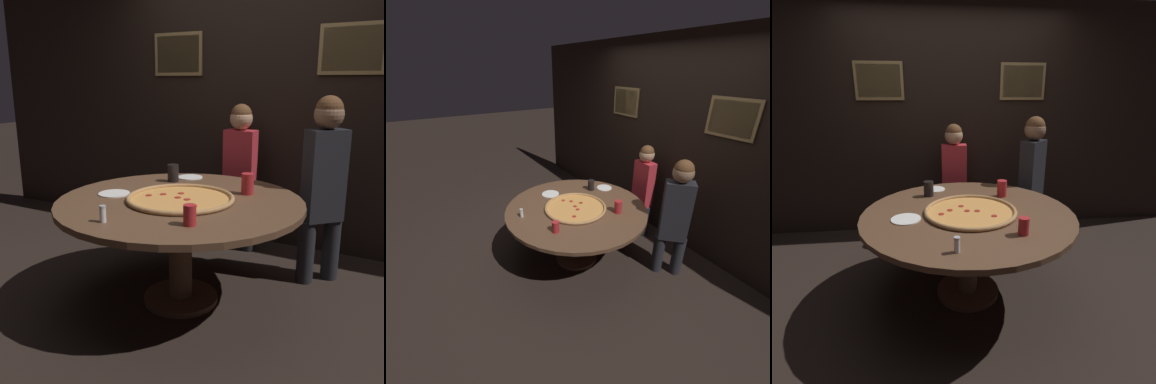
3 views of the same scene
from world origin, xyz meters
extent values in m
plane|color=black|center=(0.00, 0.00, 0.00)|extent=(24.00, 24.00, 0.00)
cube|color=black|center=(0.00, 1.42, 1.30)|extent=(6.40, 0.06, 2.60)
cube|color=#9E7F4C|center=(-0.80, 1.38, 1.75)|extent=(0.52, 0.02, 0.40)
cube|color=slate|center=(-0.80, 1.37, 1.75)|extent=(0.46, 0.01, 0.34)
cube|color=#9E7F4C|center=(0.80, 1.38, 1.75)|extent=(0.52, 0.02, 0.40)
cube|color=#B2A893|center=(0.80, 1.37, 1.75)|extent=(0.46, 0.01, 0.34)
cylinder|color=brown|center=(0.00, 0.00, 0.72)|extent=(1.64, 1.64, 0.04)
cylinder|color=brown|center=(0.00, 0.00, 0.35)|extent=(0.16, 0.16, 0.70)
cylinder|color=brown|center=(0.00, 0.00, 0.02)|extent=(0.52, 0.52, 0.04)
cylinder|color=#E0994C|center=(0.02, -0.02, 0.75)|extent=(0.68, 0.68, 0.01)
torus|color=#B27F4C|center=(0.02, -0.02, 0.76)|extent=(0.72, 0.72, 0.03)
cylinder|color=#A8281E|center=(-0.14, 0.01, 0.75)|extent=(0.04, 0.04, 0.00)
cylinder|color=#A8281E|center=(0.07, -0.03, 0.75)|extent=(0.04, 0.04, 0.00)
cylinder|color=#A8281E|center=(-0.04, 0.09, 0.75)|extent=(0.04, 0.04, 0.00)
cylinder|color=#A8281E|center=(0.18, -0.14, 0.75)|extent=(0.04, 0.04, 0.00)
cylinder|color=#A8281E|center=(-0.21, -0.06, 0.75)|extent=(0.04, 0.04, 0.00)
cylinder|color=#A8281E|center=(-0.01, -0.01, 0.75)|extent=(0.04, 0.04, 0.00)
cylinder|color=#B22328|center=(0.35, 0.34, 0.81)|extent=(0.08, 0.08, 0.15)
cylinder|color=black|center=(-0.30, 0.42, 0.81)|extent=(0.09, 0.09, 0.14)
cylinder|color=#B22328|center=(0.31, -0.43, 0.80)|extent=(0.07, 0.07, 0.12)
cylinder|color=white|center=(-0.47, -0.10, 0.74)|extent=(0.22, 0.22, 0.01)
cylinder|color=white|center=(-0.25, 0.60, 0.74)|extent=(0.20, 0.20, 0.01)
cylinder|color=silver|center=(-0.14, -0.62, 0.78)|extent=(0.04, 0.04, 0.08)
cylinder|color=#B7B7BC|center=(-0.14, -0.62, 0.83)|extent=(0.04, 0.04, 0.01)
cylinder|color=#232328|center=(0.08, 1.10, 0.23)|extent=(0.12, 0.12, 0.45)
cylinder|color=#232328|center=(-0.12, 1.10, 0.23)|extent=(0.12, 0.12, 0.45)
cube|color=red|center=(-0.02, 1.10, 0.77)|extent=(0.27, 0.15, 0.64)
sphere|color=tan|center=(-0.02, 1.10, 1.19)|extent=(0.20, 0.20, 0.20)
sphere|color=brown|center=(-0.02, 1.10, 1.22)|extent=(0.18, 0.18, 0.18)
cylinder|color=#232328|center=(0.85, 0.86, 0.24)|extent=(0.18, 0.18, 0.49)
cylinder|color=#232328|center=(0.70, 0.70, 0.24)|extent=(0.18, 0.18, 0.49)
cube|color=#232328|center=(0.77, 0.78, 0.83)|extent=(0.32, 0.32, 0.68)
sphere|color=#8C664C|center=(0.77, 0.78, 1.27)|extent=(0.21, 0.21, 0.21)
sphere|color=brown|center=(0.77, 0.78, 1.31)|extent=(0.19, 0.19, 0.19)
camera|label=1|loc=(1.37, -2.38, 1.51)|focal=40.00mm
camera|label=2|loc=(2.22, -1.38, 2.23)|focal=24.00mm
camera|label=3|loc=(-0.28, -2.15, 1.61)|focal=28.00mm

